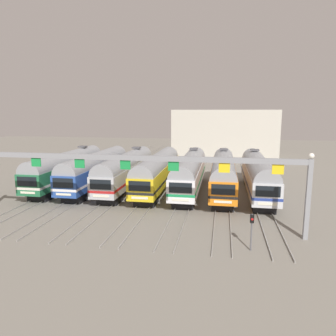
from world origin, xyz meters
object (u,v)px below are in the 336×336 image
(catenary_gantry, at_px, (125,167))
(yard_signal_mast, at_px, (252,225))
(commuter_train_yellow, at_px, (158,170))
(commuter_train_silver, at_px, (258,173))
(commuter_train_blue, at_px, (96,168))
(commuter_train_stainless, at_px, (126,169))
(commuter_train_green, at_px, (67,167))
(commuter_train_orange, at_px, (223,172))
(commuter_train_white, at_px, (190,171))

(catenary_gantry, height_order, yard_signal_mast, catenary_gantry)
(commuter_train_yellow, height_order, commuter_train_silver, commuter_train_silver)
(commuter_train_blue, relative_size, commuter_train_stainless, 1.00)
(commuter_train_stainless, height_order, commuter_train_silver, same)
(commuter_train_green, bearing_deg, commuter_train_yellow, -0.02)
(commuter_train_blue, height_order, commuter_train_silver, commuter_train_silver)
(commuter_train_stainless, distance_m, commuter_train_yellow, 4.15)
(commuter_train_orange, bearing_deg, commuter_train_green, 180.00)
(commuter_train_green, xyz_separation_m, commuter_train_yellow, (12.46, -0.00, -0.00))
(commuter_train_yellow, xyz_separation_m, commuter_train_orange, (8.31, 0.00, 0.00))
(commuter_train_blue, distance_m, commuter_train_orange, 16.61)
(commuter_train_white, distance_m, commuter_train_orange, 4.15)
(commuter_train_blue, distance_m, yard_signal_mast, 24.90)
(commuter_train_stainless, bearing_deg, commuter_train_white, 0.00)
(commuter_train_blue, relative_size, commuter_train_yellow, 1.00)
(commuter_train_yellow, bearing_deg, commuter_train_stainless, 179.94)
(commuter_train_yellow, height_order, yard_signal_mast, commuter_train_yellow)
(commuter_train_stainless, xyz_separation_m, commuter_train_silver, (16.61, 0.00, 0.00))
(commuter_train_stainless, bearing_deg, commuter_train_yellow, -0.06)
(commuter_train_blue, bearing_deg, catenary_gantry, -58.39)
(catenary_gantry, bearing_deg, commuter_train_green, 132.71)
(catenary_gantry, bearing_deg, commuter_train_stainless, 107.10)
(commuter_train_yellow, xyz_separation_m, commuter_train_white, (4.15, 0.00, 0.00))
(commuter_train_green, xyz_separation_m, catenary_gantry, (12.46, -13.50, 2.75))
(commuter_train_stainless, distance_m, commuter_train_white, 8.31)
(commuter_train_orange, relative_size, yard_signal_mast, 6.44)
(commuter_train_green, bearing_deg, yard_signal_mast, -35.74)
(commuter_train_green, bearing_deg, commuter_train_orange, 0.00)
(commuter_train_green, relative_size, commuter_train_orange, 1.00)
(commuter_train_blue, relative_size, yard_signal_mast, 6.44)
(commuter_train_yellow, relative_size, commuter_train_orange, 1.00)
(commuter_train_green, height_order, commuter_train_blue, commuter_train_green)
(commuter_train_green, xyz_separation_m, commuter_train_white, (16.61, 0.00, 0.00))
(commuter_train_white, distance_m, catenary_gantry, 14.39)
(catenary_gantry, bearing_deg, commuter_train_blue, 121.61)
(commuter_train_stainless, height_order, commuter_train_yellow, commuter_train_stainless)
(commuter_train_blue, bearing_deg, commuter_train_green, 179.94)
(commuter_train_green, height_order, commuter_train_silver, same)
(commuter_train_yellow, bearing_deg, yard_signal_mast, -57.72)
(commuter_train_green, bearing_deg, commuter_train_silver, 0.00)
(commuter_train_white, bearing_deg, commuter_train_green, 180.00)
(commuter_train_green, relative_size, commuter_train_white, 1.00)
(commuter_train_yellow, bearing_deg, commuter_train_orange, 0.03)
(commuter_train_silver, bearing_deg, catenary_gantry, -132.71)
(commuter_train_stainless, relative_size, yard_signal_mast, 6.44)
(commuter_train_stainless, bearing_deg, commuter_train_blue, -179.94)
(commuter_train_stainless, height_order, commuter_train_orange, same)
(yard_signal_mast, bearing_deg, commuter_train_green, 144.26)
(commuter_train_stainless, bearing_deg, yard_signal_mast, -48.51)
(commuter_train_stainless, bearing_deg, commuter_train_silver, 0.00)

